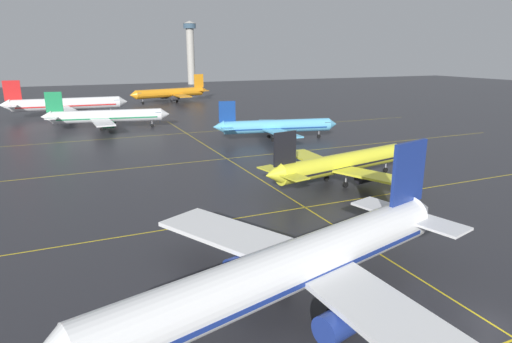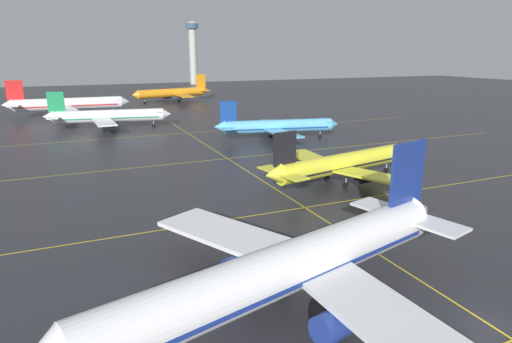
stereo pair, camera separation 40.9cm
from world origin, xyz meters
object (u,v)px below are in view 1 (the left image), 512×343
(airliner_third_row, at_px, (276,126))
(airliner_far_left_stand, at_px, (106,116))
(airliner_distant_taxiway, at_px, (171,93))
(airliner_second_row, at_px, (342,163))
(airliner_far_right_stand, at_px, (65,104))
(airliner_front_gate, at_px, (295,266))
(control_tower, at_px, (190,48))

(airliner_third_row, xyz_separation_m, airliner_far_left_stand, (-37.42, 33.56, 0.31))
(airliner_third_row, height_order, airliner_distant_taxiway, airliner_distant_taxiway)
(airliner_second_row, relative_size, airliner_far_left_stand, 0.92)
(airliner_far_right_stand, bearing_deg, airliner_distant_taxiway, 35.67)
(airliner_far_left_stand, distance_m, airliner_far_right_stand, 33.53)
(airliner_front_gate, xyz_separation_m, control_tower, (67.54, 271.15, 19.64))
(airliner_third_row, bearing_deg, airliner_far_right_stand, 126.02)
(control_tower, bearing_deg, airliner_third_row, -99.86)
(airliner_far_left_stand, bearing_deg, airliner_third_row, -41.89)
(airliner_far_left_stand, height_order, airliner_distant_taxiway, airliner_distant_taxiway)
(airliner_far_left_stand, bearing_deg, control_tower, 66.73)
(airliner_second_row, relative_size, airliner_third_row, 1.00)
(airliner_far_left_stand, bearing_deg, airliner_distant_taxiway, 62.12)
(airliner_third_row, bearing_deg, airliner_front_gate, -115.20)
(airliner_third_row, distance_m, airliner_distant_taxiway, 96.94)
(airliner_distant_taxiway, bearing_deg, airliner_third_row, -87.68)
(airliner_front_gate, distance_m, airliner_distant_taxiway, 168.12)
(airliner_second_row, distance_m, airliner_third_row, 38.98)
(airliner_third_row, relative_size, airliner_far_right_stand, 0.79)
(airliner_third_row, relative_size, airliner_far_left_stand, 0.91)
(airliner_far_left_stand, xyz_separation_m, airliner_far_right_stand, (-10.20, 31.94, 0.57))
(control_tower, bearing_deg, airliner_far_left_stand, -113.27)
(airliner_distant_taxiway, relative_size, control_tower, 0.89)
(airliner_front_gate, height_order, airliner_far_right_stand, airliner_front_gate)
(airliner_far_right_stand, xyz_separation_m, airliner_distant_taxiway, (43.69, 31.36, -0.31))
(airliner_third_row, height_order, airliner_far_left_stand, airliner_far_left_stand)
(control_tower, bearing_deg, airliner_front_gate, -103.99)
(airliner_third_row, relative_size, control_tower, 0.77)
(airliner_third_row, distance_m, airliner_far_left_stand, 50.26)
(airliner_far_left_stand, height_order, airliner_far_right_stand, airliner_far_right_stand)
(airliner_far_right_stand, bearing_deg, airliner_far_left_stand, -72.28)
(airliner_front_gate, height_order, airliner_distant_taxiway, airliner_front_gate)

